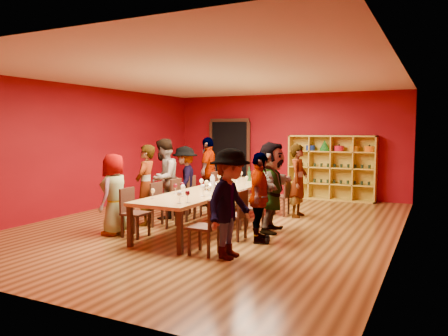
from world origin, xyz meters
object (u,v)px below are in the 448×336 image
(shelving_unit, at_px, (332,165))
(person_right_4, at_px, (298,181))
(chair_person_left_1, at_px, (161,202))
(person_left_1, at_px, (146,185))
(person_right_2, at_px, (272,187))
(wine_bottle, at_px, (249,176))
(chair_person_left_3, at_px, (195,193))
(person_right_0, at_px, (230,204))
(chair_person_left_4, at_px, (219,187))
(person_right_1, at_px, (259,198))
(chair_person_right_0, at_px, (209,224))
(chair_person_left_0, at_px, (132,210))
(chair_person_right_1, at_px, (237,212))
(chair_person_right_2, at_px, (255,205))
(spittoon_bowl, at_px, (211,186))
(person_left_3, at_px, (185,180))
(chair_person_left_2, at_px, (180,197))
(chair_person_right_4, at_px, (283,194))
(person_left_2, at_px, (164,179))
(person_left_0, at_px, (114,194))
(person_left_4, at_px, (208,172))
(tasting_table, at_px, (216,191))

(shelving_unit, height_order, person_right_4, shelving_unit)
(chair_person_left_1, bearing_deg, person_left_1, 180.00)
(person_right_2, relative_size, wine_bottle, 5.19)
(chair_person_left_3, bearing_deg, person_right_0, -50.95)
(chair_person_left_3, bearing_deg, person_right_2, -20.06)
(chair_person_left_4, height_order, person_right_1, person_right_1)
(chair_person_right_0, height_order, person_right_1, person_right_1)
(chair_person_left_0, height_order, chair_person_right_1, same)
(person_right_1, height_order, chair_person_right_2, person_right_1)
(chair_person_left_0, relative_size, person_right_1, 0.57)
(chair_person_right_2, bearing_deg, chair_person_right_1, -90.00)
(person_right_2, xyz_separation_m, spittoon_bowl, (-1.23, -0.13, -0.04))
(person_left_1, relative_size, person_left_3, 1.04)
(chair_person_left_2, bearing_deg, chair_person_left_4, 90.00)
(shelving_unit, bearing_deg, chair_person_right_1, -95.29)
(chair_person_right_0, relative_size, spittoon_bowl, 2.64)
(person_right_1, distance_m, wine_bottle, 2.75)
(chair_person_left_2, bearing_deg, person_left_1, -116.48)
(chair_person_left_1, relative_size, wine_bottle, 2.67)
(person_right_2, height_order, spittoon_bowl, person_right_2)
(chair_person_left_0, distance_m, spittoon_bowl, 1.68)
(chair_person_left_1, distance_m, chair_person_right_0, 2.26)
(shelving_unit, distance_m, chair_person_right_4, 2.85)
(chair_person_left_4, relative_size, chair_person_right_2, 1.00)
(person_right_1, distance_m, chair_person_right_2, 1.00)
(person_left_3, height_order, chair_person_right_4, person_left_3)
(chair_person_right_4, relative_size, wine_bottle, 2.67)
(chair_person_left_4, xyz_separation_m, person_right_1, (2.24, -2.85, 0.29))
(person_left_1, xyz_separation_m, chair_person_left_4, (0.37, 2.57, -0.33))
(chair_person_right_2, bearing_deg, person_left_2, 175.95)
(person_left_1, xyz_separation_m, person_right_0, (2.56, -1.34, 0.01))
(person_left_0, xyz_separation_m, person_left_2, (-0.02, 1.66, 0.12))
(person_left_2, bearing_deg, person_right_1, 58.47)
(person_left_2, distance_m, chair_person_left_4, 1.93)
(shelving_unit, bearing_deg, chair_person_right_4, -99.98)
(chair_person_left_3, bearing_deg, person_left_4, 104.18)
(chair_person_left_4, height_order, chair_person_right_2, same)
(chair_person_left_3, height_order, spittoon_bowl, spittoon_bowl)
(chair_person_left_2, relative_size, chair_person_right_0, 1.00)
(tasting_table, distance_m, spittoon_bowl, 0.25)
(shelving_unit, distance_m, chair_person_left_1, 5.51)
(chair_person_right_4, bearing_deg, wine_bottle, -177.40)
(chair_person_left_4, relative_size, wine_bottle, 2.67)
(chair_person_right_0, height_order, spittoon_bowl, spittoon_bowl)
(chair_person_left_2, distance_m, person_left_4, 1.90)
(chair_person_left_4, bearing_deg, chair_person_left_2, -90.00)
(chair_person_left_1, distance_m, chair_person_right_4, 2.86)
(chair_person_left_1, relative_size, person_right_2, 0.52)
(tasting_table, height_order, chair_person_right_2, chair_person_right_2)
(person_right_4, bearing_deg, person_left_0, 139.92)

